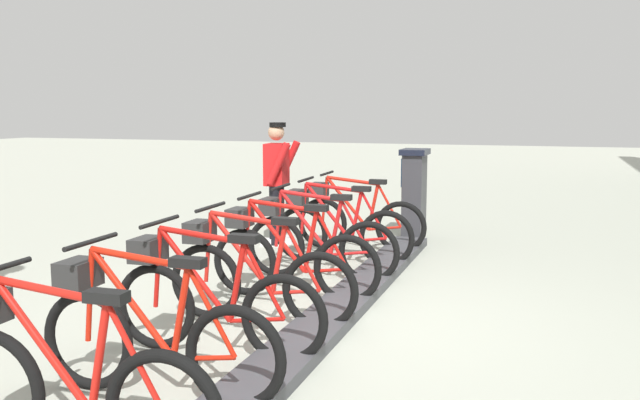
{
  "coord_description": "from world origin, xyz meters",
  "views": [
    {
      "loc": [
        -1.75,
        5.45,
        1.85
      ],
      "look_at": [
        0.5,
        -1.23,
        0.9
      ],
      "focal_mm": 38.39,
      "sensor_mm": 36.0,
      "label": 1
    }
  ],
  "objects_px": {
    "bike_docked_1": "(337,228)",
    "worker_near_rack": "(277,178)",
    "bike_docked_3": "(288,256)",
    "bike_docked_6": "(148,333)",
    "bike_docked_2": "(315,240)",
    "bike_docked_4": "(253,275)",
    "bike_docked_5": "(209,300)",
    "bike_docked_7": "(62,382)",
    "payment_kiosk": "(414,192)",
    "bike_docked_0": "(355,218)"
  },
  "relations": [
    {
      "from": "bike_docked_1",
      "to": "worker_near_rack",
      "type": "xyz_separation_m",
      "value": [
        1.1,
        -0.82,
        0.48
      ]
    },
    {
      "from": "bike_docked_1",
      "to": "bike_docked_3",
      "type": "relative_size",
      "value": 1.0
    },
    {
      "from": "bike_docked_1",
      "to": "bike_docked_6",
      "type": "relative_size",
      "value": 1.0
    },
    {
      "from": "worker_near_rack",
      "to": "bike_docked_6",
      "type": "bearing_deg",
      "value": 102.68
    },
    {
      "from": "bike_docked_2",
      "to": "bike_docked_6",
      "type": "relative_size",
      "value": 1.0
    },
    {
      "from": "bike_docked_3",
      "to": "bike_docked_4",
      "type": "relative_size",
      "value": 1.0
    },
    {
      "from": "bike_docked_2",
      "to": "bike_docked_5",
      "type": "bearing_deg",
      "value": 90.0
    },
    {
      "from": "bike_docked_5",
      "to": "worker_near_rack",
      "type": "relative_size",
      "value": 1.04
    },
    {
      "from": "bike_docked_7",
      "to": "payment_kiosk",
      "type": "bearing_deg",
      "value": -94.85
    },
    {
      "from": "bike_docked_2",
      "to": "bike_docked_3",
      "type": "bearing_deg",
      "value": 90.0
    },
    {
      "from": "bike_docked_3",
      "to": "bike_docked_4",
      "type": "bearing_deg",
      "value": 90.0
    },
    {
      "from": "bike_docked_5",
      "to": "bike_docked_7",
      "type": "relative_size",
      "value": 1.0
    },
    {
      "from": "bike_docked_5",
      "to": "worker_near_rack",
      "type": "xyz_separation_m",
      "value": [
        1.1,
        -4.08,
        0.48
      ]
    },
    {
      "from": "bike_docked_0",
      "to": "bike_docked_3",
      "type": "relative_size",
      "value": 1.0
    },
    {
      "from": "bike_docked_1",
      "to": "bike_docked_6",
      "type": "xyz_separation_m",
      "value": [
        0.0,
        4.07,
        0.0
      ]
    },
    {
      "from": "bike_docked_4",
      "to": "bike_docked_6",
      "type": "distance_m",
      "value": 1.63
    },
    {
      "from": "bike_docked_0",
      "to": "bike_docked_3",
      "type": "height_order",
      "value": "same"
    },
    {
      "from": "bike_docked_1",
      "to": "payment_kiosk",
      "type": "bearing_deg",
      "value": -107.19
    },
    {
      "from": "bike_docked_0",
      "to": "bike_docked_6",
      "type": "xyz_separation_m",
      "value": [
        0.0,
        4.89,
        0.0
      ]
    },
    {
      "from": "bike_docked_0",
      "to": "bike_docked_1",
      "type": "height_order",
      "value": "same"
    },
    {
      "from": "bike_docked_0",
      "to": "bike_docked_1",
      "type": "bearing_deg",
      "value": 90.0
    },
    {
      "from": "payment_kiosk",
      "to": "bike_docked_1",
      "type": "height_order",
      "value": "payment_kiosk"
    },
    {
      "from": "bike_docked_1",
      "to": "worker_near_rack",
      "type": "height_order",
      "value": "worker_near_rack"
    },
    {
      "from": "bike_docked_1",
      "to": "bike_docked_6",
      "type": "distance_m",
      "value": 4.07
    },
    {
      "from": "bike_docked_5",
      "to": "worker_near_rack",
      "type": "height_order",
      "value": "worker_near_rack"
    },
    {
      "from": "bike_docked_6",
      "to": "bike_docked_7",
      "type": "distance_m",
      "value": 0.81
    },
    {
      "from": "bike_docked_7",
      "to": "worker_near_rack",
      "type": "xyz_separation_m",
      "value": [
        1.1,
        -5.71,
        0.48
      ]
    },
    {
      "from": "bike_docked_6",
      "to": "bike_docked_0",
      "type": "bearing_deg",
      "value": -90.0
    },
    {
      "from": "bike_docked_3",
      "to": "bike_docked_1",
      "type": "bearing_deg",
      "value": -90.0
    },
    {
      "from": "bike_docked_0",
      "to": "bike_docked_2",
      "type": "distance_m",
      "value": 1.63
    },
    {
      "from": "bike_docked_3",
      "to": "bike_docked_5",
      "type": "xyz_separation_m",
      "value": [
        0.0,
        1.63,
        0.0
      ]
    },
    {
      "from": "bike_docked_2",
      "to": "worker_near_rack",
      "type": "relative_size",
      "value": 1.04
    },
    {
      "from": "bike_docked_0",
      "to": "payment_kiosk",
      "type": "bearing_deg",
      "value": -118.95
    },
    {
      "from": "bike_docked_0",
      "to": "bike_docked_2",
      "type": "relative_size",
      "value": 1.0
    },
    {
      "from": "bike_docked_2",
      "to": "payment_kiosk",
      "type": "bearing_deg",
      "value": -102.12
    },
    {
      "from": "bike_docked_1",
      "to": "bike_docked_5",
      "type": "xyz_separation_m",
      "value": [
        0.0,
        3.26,
        0.0
      ]
    },
    {
      "from": "bike_docked_1",
      "to": "bike_docked_7",
      "type": "xyz_separation_m",
      "value": [
        0.0,
        4.89,
        0.0
      ]
    },
    {
      "from": "bike_docked_3",
      "to": "bike_docked_6",
      "type": "relative_size",
      "value": 1.0
    },
    {
      "from": "bike_docked_2",
      "to": "bike_docked_4",
      "type": "height_order",
      "value": "same"
    },
    {
      "from": "bike_docked_1",
      "to": "bike_docked_7",
      "type": "bearing_deg",
      "value": 90.0
    },
    {
      "from": "bike_docked_2",
      "to": "worker_near_rack",
      "type": "bearing_deg",
      "value": -56.1
    },
    {
      "from": "payment_kiosk",
      "to": "bike_docked_3",
      "type": "xyz_separation_m",
      "value": [
        0.57,
        3.48,
        -0.24
      ]
    },
    {
      "from": "bike_docked_7",
      "to": "worker_near_rack",
      "type": "relative_size",
      "value": 1.04
    },
    {
      "from": "worker_near_rack",
      "to": "payment_kiosk",
      "type": "bearing_deg",
      "value": -148.55
    },
    {
      "from": "bike_docked_4",
      "to": "bike_docked_6",
      "type": "xyz_separation_m",
      "value": [
        0.0,
        1.63,
        0.0
      ]
    },
    {
      "from": "bike_docked_4",
      "to": "bike_docked_0",
      "type": "bearing_deg",
      "value": -90.0
    },
    {
      "from": "bike_docked_0",
      "to": "bike_docked_1",
      "type": "relative_size",
      "value": 1.0
    },
    {
      "from": "bike_docked_5",
      "to": "bike_docked_0",
      "type": "bearing_deg",
      "value": -90.0
    },
    {
      "from": "payment_kiosk",
      "to": "bike_docked_7",
      "type": "distance_m",
      "value": 6.76
    },
    {
      "from": "bike_docked_3",
      "to": "bike_docked_7",
      "type": "height_order",
      "value": "same"
    }
  ]
}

